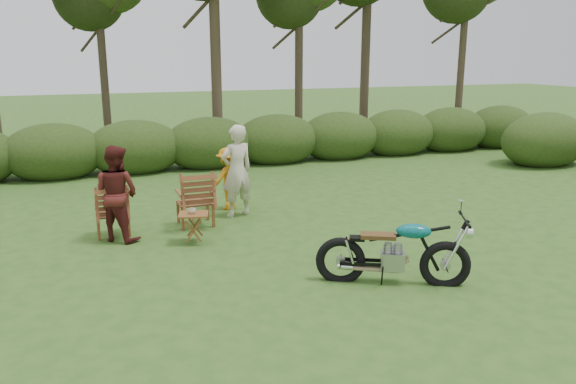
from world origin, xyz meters
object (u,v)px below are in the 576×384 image
object	(u,v)px
lawn_chair_left	(114,235)
adult_b	(120,239)
lawn_chair_right	(196,225)
side_table	(194,228)
cup	(192,211)
adult_a	(238,216)
motorcycle	(391,282)
child	(229,209)

from	to	relation	value
lawn_chair_left	adult_b	xyz separation A→B (m)	(0.08, -0.28, 0.00)
lawn_chair_right	side_table	distance (m)	1.04
side_table	cup	bearing A→B (deg)	157.01
lawn_chair_right	adult_a	bearing A→B (deg)	-160.24
motorcycle	adult_a	xyz separation A→B (m)	(-1.12, 3.92, 0.00)
child	adult_a	bearing A→B (deg)	71.89
side_table	child	distance (m)	2.17
motorcycle	child	size ratio (longest dim) A/B	1.57
motorcycle	lawn_chair_left	world-z (taller)	motorcycle
lawn_chair_right	child	world-z (taller)	child
motorcycle	lawn_chair_left	distance (m)	4.95
side_table	adult_a	size ratio (longest dim) A/B	0.29
motorcycle	lawn_chair_right	bearing A→B (deg)	146.24
motorcycle	adult_a	world-z (taller)	adult_a
motorcycle	lawn_chair_left	xyz separation A→B (m)	(-3.48, 3.52, 0.00)
adult_a	child	world-z (taller)	adult_a
cup	adult_b	distance (m)	1.41
motorcycle	side_table	xyz separation A→B (m)	(-2.24, 2.61, 0.26)
motorcycle	lawn_chair_right	world-z (taller)	motorcycle
lawn_chair_right	lawn_chair_left	size ratio (longest dim) A/B	1.13
side_table	child	world-z (taller)	child
lawn_chair_left	cup	xyz separation A→B (m)	(1.22, -0.90, 0.56)
lawn_chair_right	cup	xyz separation A→B (m)	(-0.24, -0.98, 0.56)
side_table	child	bearing A→B (deg)	59.97
cup	child	world-z (taller)	child
lawn_chair_left	lawn_chair_right	bearing A→B (deg)	-177.05
lawn_chair_right	adult_b	size ratio (longest dim) A/B	0.63
motorcycle	cup	size ratio (longest dim) A/B	16.91
lawn_chair_right	adult_b	world-z (taller)	adult_b
side_table	adult_b	xyz separation A→B (m)	(-1.16, 0.62, -0.26)
adult_a	motorcycle	bearing A→B (deg)	92.19
lawn_chair_right	adult_a	size ratio (longest dim) A/B	0.58
adult_b	child	world-z (taller)	adult_b
motorcycle	lawn_chair_left	bearing A→B (deg)	161.63
side_table	adult_b	size ratio (longest dim) A/B	0.32
lawn_chair_left	adult_a	world-z (taller)	adult_a
motorcycle	adult_a	size ratio (longest dim) A/B	1.11
motorcycle	side_table	distance (m)	3.45
adult_a	adult_b	xyz separation A→B (m)	(-2.28, -0.69, 0.00)
lawn_chair_left	side_table	distance (m)	1.56
adult_b	child	size ratio (longest dim) A/B	1.29
lawn_chair_right	cup	bearing A→B (deg)	75.93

